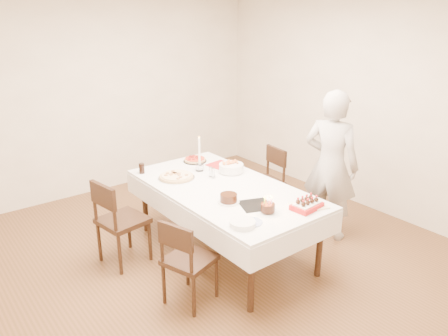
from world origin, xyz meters
TOP-DOWN VIEW (x-y plane):
  - floor at (0.00, 0.00)m, footprint 5.00×5.00m
  - wall_back at (0.00, 2.50)m, footprint 4.50×0.04m
  - wall_right at (2.25, 0.00)m, footprint 0.04×5.00m
  - dining_table at (0.03, 0.02)m, footprint 1.93×2.42m
  - chair_right_savory at (0.99, 0.43)m, footprint 0.49×0.49m
  - chair_left_savory at (-0.90, 0.50)m, footprint 0.54×0.54m
  - chair_left_dessert at (-0.73, -0.47)m, footprint 0.54×0.54m
  - person at (1.20, -0.41)m, footprint 0.59×0.72m
  - pizza_white at (-0.22, 0.53)m, footprint 0.49×0.49m
  - pizza_pepperoni at (0.25, 0.87)m, footprint 0.31×0.31m
  - red_placemat at (0.42, 0.58)m, footprint 0.30×0.30m
  - pasta_bowl at (0.37, 0.32)m, footprint 0.33×0.33m
  - taper_candle at (0.12, 0.58)m, footprint 0.11×0.11m
  - shaker_pair at (0.11, 0.30)m, footprint 0.11×0.11m
  - cola_glass at (-0.44, 0.91)m, footprint 0.07×0.07m
  - layer_cake at (-0.16, -0.31)m, footprint 0.26×0.26m
  - cake_board at (-0.00, -0.51)m, footprint 0.37×0.37m
  - birthday_cake at (-0.02, -0.70)m, footprint 0.17×0.17m
  - strawberry_box at (0.32, -0.86)m, footprint 0.30×0.22m
  - box_lid at (0.37, -0.84)m, footprint 0.38×0.31m
  - plate_stack at (-0.37, -0.75)m, footprint 0.27×0.27m
  - china_plate at (-0.27, -0.76)m, footprint 0.23×0.23m

SIDE VIEW (x-z plane):
  - floor at x=0.00m, z-range 0.00..0.00m
  - dining_table at x=0.03m, z-range 0.00..0.75m
  - chair_left_dessert at x=-0.73m, z-range 0.00..0.84m
  - chair_right_savory at x=0.99m, z-range 0.00..0.87m
  - chair_left_savory at x=-0.90m, z-range 0.00..0.92m
  - red_placemat at x=0.42m, z-range 0.75..0.75m
  - cake_board at x=0.00m, z-range 0.74..0.76m
  - box_lid at x=0.37m, z-range 0.74..0.76m
  - china_plate at x=-0.27m, z-range 0.75..0.76m
  - pizza_white at x=-0.22m, z-range 0.75..0.79m
  - pizza_pepperoni at x=0.25m, z-range 0.75..0.79m
  - plate_stack at x=-0.37m, z-range 0.75..0.80m
  - strawberry_box at x=0.32m, z-range 0.75..0.82m
  - layer_cake at x=-0.16m, z-range 0.75..0.84m
  - pasta_bowl at x=0.37m, z-range 0.76..0.85m
  - shaker_pair at x=0.11m, z-range 0.75..0.86m
  - cola_glass at x=-0.44m, z-range 0.75..0.86m
  - birthday_cake at x=-0.02m, z-range 0.76..0.90m
  - person at x=1.20m, z-range 0.00..1.70m
  - taper_candle at x=0.12m, z-range 0.75..1.16m
  - wall_back at x=0.00m, z-range 0.00..2.70m
  - wall_right at x=2.25m, z-range 0.00..2.70m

